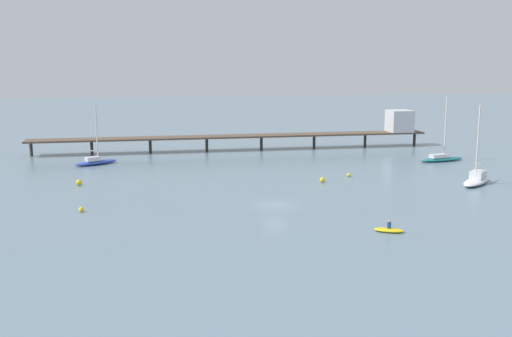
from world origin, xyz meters
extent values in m
plane|color=slate|center=(0.00, 0.00, 0.00)|extent=(400.00, 400.00, 0.00)
cube|color=brown|center=(0.00, 40.33, 2.49)|extent=(70.05, 6.82, 0.30)
cylinder|color=#38332D|center=(-33.94, 38.88, 1.17)|extent=(0.50, 0.50, 2.34)
cylinder|color=#38332D|center=(-24.24, 39.30, 1.17)|extent=(0.50, 0.50, 2.34)
cylinder|color=#38332D|center=(-14.55, 39.71, 1.17)|extent=(0.50, 0.50, 2.34)
cylinder|color=#38332D|center=(-4.85, 40.12, 1.17)|extent=(0.50, 0.50, 2.34)
cylinder|color=#38332D|center=(4.85, 40.53, 1.17)|extent=(0.50, 0.50, 2.34)
cylinder|color=#38332D|center=(14.55, 40.95, 1.17)|extent=(0.50, 0.50, 2.34)
cylinder|color=#38332D|center=(24.24, 41.36, 1.17)|extent=(0.50, 0.50, 2.34)
cylinder|color=#38332D|center=(33.94, 41.77, 1.17)|extent=(0.50, 0.50, 2.34)
cube|color=silver|center=(30.84, 41.64, 4.61)|extent=(4.28, 4.28, 3.95)
ellipsoid|color=#2D4CB7|center=(-22.41, 28.98, 0.33)|extent=(6.70, 5.30, 0.65)
cube|color=silver|center=(-22.87, 28.67, 0.95)|extent=(2.35, 2.12, 0.60)
cylinder|color=silver|center=(-22.13, 29.18, 4.94)|extent=(0.20, 0.20, 8.57)
cylinder|color=silver|center=(-23.51, 28.24, 2.19)|extent=(2.86, 2.02, 0.16)
ellipsoid|color=white|center=(27.51, 7.10, 0.37)|extent=(6.82, 6.76, 0.75)
cube|color=silver|center=(27.93, 7.52, 1.19)|extent=(2.81, 2.80, 0.89)
cylinder|color=silver|center=(27.25, 6.84, 5.48)|extent=(0.21, 0.21, 9.47)
cylinder|color=silver|center=(28.43, 8.01, 2.45)|extent=(2.49, 2.46, 0.17)
ellipsoid|color=#1E727A|center=(31.02, 24.28, 0.30)|extent=(8.15, 3.56, 0.59)
cube|color=silver|center=(30.40, 24.14, 0.86)|extent=(2.93, 1.88, 0.54)
cylinder|color=silver|center=(31.41, 24.36, 5.41)|extent=(0.22, 0.22, 9.64)
cylinder|color=silver|center=(29.69, 23.98, 2.33)|extent=(3.48, 0.93, 0.17)
ellipsoid|color=yellow|center=(8.63, -11.82, 0.17)|extent=(2.99, 2.21, 0.35)
cylinder|color=navy|center=(8.63, -11.82, 0.62)|extent=(0.47, 0.47, 0.55)
sphere|color=tan|center=(8.63, -11.82, 1.02)|extent=(0.24, 0.24, 0.24)
sphere|color=yellow|center=(-22.81, 13.80, 0.36)|extent=(0.72, 0.72, 0.72)
sphere|color=yellow|center=(8.28, 11.10, 0.33)|extent=(0.66, 0.66, 0.66)
sphere|color=yellow|center=(12.78, 14.13, 0.26)|extent=(0.51, 0.51, 0.51)
sphere|color=yellow|center=(-20.60, -0.16, 0.27)|extent=(0.54, 0.54, 0.54)
camera|label=1|loc=(-11.27, -62.42, 15.66)|focal=41.64mm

